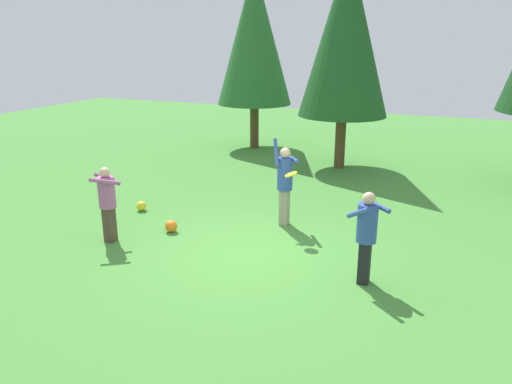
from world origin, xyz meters
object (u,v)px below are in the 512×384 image
(person_thrower, at_px, (285,179))
(person_bystander, at_px, (107,198))
(ball_yellow, at_px, (141,206))
(person_catcher, at_px, (367,230))
(frisbee, at_px, (291,174))
(tree_left, at_px, (254,37))
(ball_orange, at_px, (171,226))
(tree_center, at_px, (346,35))

(person_thrower, xyz_separation_m, person_bystander, (-3.00, -2.28, -0.13))
(person_thrower, bearing_deg, ball_yellow, -114.00)
(person_catcher, height_order, frisbee, person_catcher)
(person_catcher, xyz_separation_m, ball_yellow, (-5.70, 1.60, -0.84))
(person_catcher, xyz_separation_m, frisbee, (-1.87, 1.58, 0.37))
(person_catcher, height_order, tree_left, tree_left)
(frisbee, distance_m, ball_orange, 2.84)
(person_bystander, relative_size, tree_left, 0.24)
(ball_yellow, distance_m, tree_center, 7.99)
(person_thrower, height_order, ball_yellow, person_thrower)
(frisbee, height_order, tree_left, tree_left)
(frisbee, height_order, tree_center, tree_center)
(frisbee, xyz_separation_m, tree_center, (-0.38, 6.02, 2.79))
(person_catcher, bearing_deg, person_bystander, 42.31)
(person_catcher, distance_m, tree_center, 8.53)
(ball_orange, height_order, tree_center, tree_center)
(person_thrower, bearing_deg, person_bystander, -84.42)
(person_bystander, height_order, ball_orange, person_bystander)
(person_bystander, distance_m, frisbee, 3.77)
(person_catcher, bearing_deg, frisbee, -0.00)
(person_catcher, xyz_separation_m, person_bystander, (-5.18, -0.20, -0.03))
(ball_yellow, bearing_deg, frisbee, -0.41)
(person_bystander, height_order, ball_yellow, person_bystander)
(person_bystander, distance_m, ball_orange, 1.50)
(person_thrower, relative_size, ball_yellow, 8.05)
(person_catcher, distance_m, ball_orange, 4.42)
(ball_yellow, height_order, tree_center, tree_center)
(ball_yellow, bearing_deg, ball_orange, -32.61)
(person_catcher, bearing_deg, tree_center, -33.42)
(ball_yellow, distance_m, tree_left, 8.69)
(person_catcher, bearing_deg, ball_orange, 30.77)
(ball_orange, xyz_separation_m, ball_yellow, (-1.41, 0.90, -0.01))
(frisbee, bearing_deg, ball_yellow, 179.59)
(person_thrower, xyz_separation_m, ball_orange, (-2.11, -1.37, -0.93))
(tree_center, height_order, tree_left, tree_center)
(ball_yellow, bearing_deg, person_catcher, -15.72)
(ball_yellow, relative_size, tree_left, 0.04)
(person_thrower, xyz_separation_m, frisbee, (0.31, -0.50, 0.27))
(person_bystander, distance_m, tree_left, 10.07)
(person_thrower, height_order, frisbee, person_thrower)
(tree_center, bearing_deg, person_catcher, -73.49)
(person_catcher, relative_size, frisbee, 4.89)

